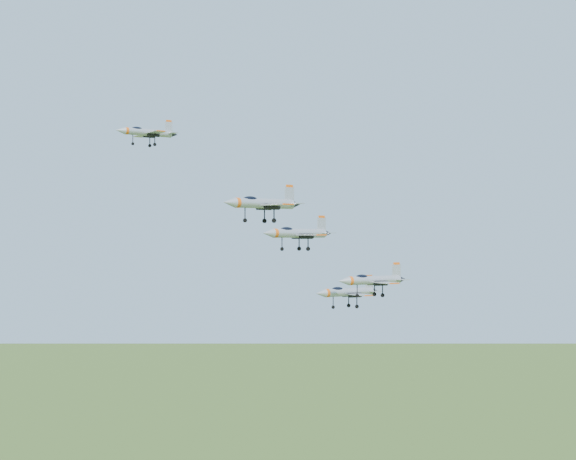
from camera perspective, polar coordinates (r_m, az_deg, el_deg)
name	(u,v)px	position (r m, az deg, el deg)	size (l,w,h in m)	color
jet_lead	(146,132)	(127.86, -10.04, 6.86)	(10.39, 8.78, 2.80)	#9A9EA6
jet_left_high	(297,233)	(119.97, 0.65, -0.22)	(12.58, 10.66, 3.40)	#9A9EA6
jet_right_high	(262,203)	(104.76, -1.87, 1.92)	(12.06, 10.25, 3.27)	#9A9EA6
jet_left_low	(347,292)	(139.84, 4.20, -4.42)	(13.37, 11.25, 3.59)	#9A9EA6
jet_right_low	(372,280)	(119.46, 6.00, -3.55)	(12.03, 10.02, 3.22)	#9A9EA6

